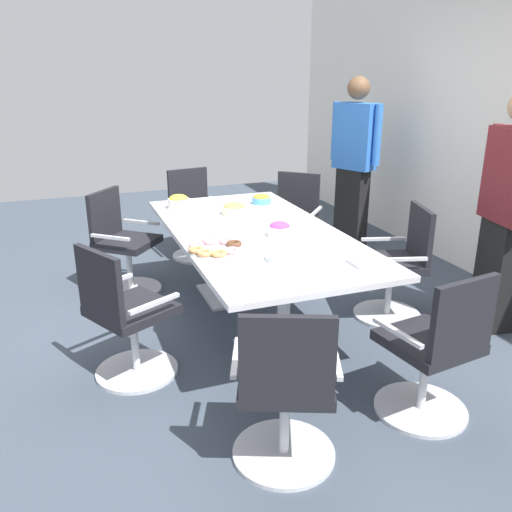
{
  "coord_description": "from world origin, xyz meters",
  "views": [
    {
      "loc": [
        3.61,
        -1.34,
        1.93
      ],
      "look_at": [
        0.0,
        0.0,
        0.55
      ],
      "focal_mm": 37.41,
      "sensor_mm": 36.0,
      "label": 1
    }
  ],
  "objects_px": {
    "office_chair_3": "(285,395)",
    "person_standing_1": "(508,210)",
    "snack_bowl_cookies": "(234,209)",
    "plate_stack": "(284,257)",
    "snack_bowl_chips_yellow": "(179,201)",
    "napkin_pile": "(365,260)",
    "office_chair_1": "(123,247)",
    "snack_bowl_candy_mix": "(280,229)",
    "office_chair_2": "(126,320)",
    "office_chair_0": "(195,219)",
    "donut_platter": "(215,248)",
    "office_chair_4": "(434,354)",
    "person_standing_0": "(354,160)",
    "office_chair_6": "(293,225)",
    "snack_bowl_chips_orange": "(261,199)",
    "conference_table": "(256,247)",
    "office_chair_5": "(397,269)"
  },
  "relations": [
    {
      "from": "office_chair_3",
      "to": "person_standing_1",
      "type": "height_order",
      "value": "person_standing_1"
    },
    {
      "from": "snack_bowl_cookies",
      "to": "plate_stack",
      "type": "relative_size",
      "value": 0.9
    },
    {
      "from": "snack_bowl_chips_yellow",
      "to": "napkin_pile",
      "type": "bearing_deg",
      "value": 23.55
    },
    {
      "from": "office_chair_1",
      "to": "snack_bowl_candy_mix",
      "type": "relative_size",
      "value": 5.35
    },
    {
      "from": "snack_bowl_cookies",
      "to": "office_chair_2",
      "type": "bearing_deg",
      "value": -46.95
    },
    {
      "from": "office_chair_0",
      "to": "donut_platter",
      "type": "xyz_separation_m",
      "value": [
        2.03,
        -0.36,
        0.36
      ]
    },
    {
      "from": "donut_platter",
      "to": "napkin_pile",
      "type": "distance_m",
      "value": 0.99
    },
    {
      "from": "snack_bowl_chips_yellow",
      "to": "office_chair_2",
      "type": "bearing_deg",
      "value": -26.16
    },
    {
      "from": "office_chair_4",
      "to": "office_chair_3",
      "type": "bearing_deg",
      "value": 175.99
    },
    {
      "from": "office_chair_3",
      "to": "person_standing_0",
      "type": "bearing_deg",
      "value": 77.17
    },
    {
      "from": "office_chair_1",
      "to": "snack_bowl_chips_yellow",
      "type": "relative_size",
      "value": 4.85
    },
    {
      "from": "office_chair_4",
      "to": "office_chair_6",
      "type": "height_order",
      "value": "same"
    },
    {
      "from": "office_chair_1",
      "to": "snack_bowl_cookies",
      "type": "height_order",
      "value": "office_chair_1"
    },
    {
      "from": "office_chair_4",
      "to": "snack_bowl_candy_mix",
      "type": "distance_m",
      "value": 1.44
    },
    {
      "from": "person_standing_1",
      "to": "office_chair_4",
      "type": "bearing_deg",
      "value": 133.18
    },
    {
      "from": "office_chair_2",
      "to": "snack_bowl_chips_yellow",
      "type": "height_order",
      "value": "office_chair_2"
    },
    {
      "from": "office_chair_2",
      "to": "office_chair_4",
      "type": "xyz_separation_m",
      "value": [
        1.04,
        1.57,
        0.0
      ]
    },
    {
      "from": "office_chair_6",
      "to": "snack_bowl_candy_mix",
      "type": "xyz_separation_m",
      "value": [
        1.31,
        -0.71,
        0.4
      ]
    },
    {
      "from": "office_chair_6",
      "to": "person_standing_1",
      "type": "relative_size",
      "value": 0.51
    },
    {
      "from": "office_chair_0",
      "to": "snack_bowl_chips_orange",
      "type": "bearing_deg",
      "value": 104.96
    },
    {
      "from": "office_chair_2",
      "to": "person_standing_0",
      "type": "height_order",
      "value": "person_standing_0"
    },
    {
      "from": "office_chair_1",
      "to": "snack_bowl_chips_yellow",
      "type": "bearing_deg",
      "value": 117.54
    },
    {
      "from": "office_chair_4",
      "to": "donut_platter",
      "type": "bearing_deg",
      "value": 120.29
    },
    {
      "from": "office_chair_6",
      "to": "donut_platter",
      "type": "xyz_separation_m",
      "value": [
        1.46,
        -1.24,
        0.36
      ]
    },
    {
      "from": "conference_table",
      "to": "office_chair_3",
      "type": "distance_m",
      "value": 1.64
    },
    {
      "from": "office_chair_1",
      "to": "person_standing_1",
      "type": "xyz_separation_m",
      "value": [
        1.72,
        2.6,
        0.53
      ]
    },
    {
      "from": "snack_bowl_chips_yellow",
      "to": "donut_platter",
      "type": "bearing_deg",
      "value": -1.14
    },
    {
      "from": "office_chair_2",
      "to": "plate_stack",
      "type": "height_order",
      "value": "office_chair_2"
    },
    {
      "from": "office_chair_6",
      "to": "donut_platter",
      "type": "bearing_deg",
      "value": 91.03
    },
    {
      "from": "office_chair_3",
      "to": "snack_bowl_cookies",
      "type": "bearing_deg",
      "value": 100.57
    },
    {
      "from": "person_standing_1",
      "to": "donut_platter",
      "type": "bearing_deg",
      "value": 89.52
    },
    {
      "from": "office_chair_5",
      "to": "snack_bowl_chips_yellow",
      "type": "distance_m",
      "value": 1.94
    },
    {
      "from": "office_chair_3",
      "to": "plate_stack",
      "type": "relative_size",
      "value": 3.84
    },
    {
      "from": "office_chair_4",
      "to": "person_standing_0",
      "type": "bearing_deg",
      "value": 60.49
    },
    {
      "from": "office_chair_1",
      "to": "office_chair_2",
      "type": "distance_m",
      "value": 1.48
    },
    {
      "from": "snack_bowl_chips_yellow",
      "to": "snack_bowl_chips_orange",
      "type": "xyz_separation_m",
      "value": [
        0.1,
        0.74,
        -0.02
      ]
    },
    {
      "from": "snack_bowl_cookies",
      "to": "plate_stack",
      "type": "bearing_deg",
      "value": -2.34
    },
    {
      "from": "office_chair_1",
      "to": "office_chair_5",
      "type": "xyz_separation_m",
      "value": [
        1.31,
        1.98,
        0.0
      ]
    },
    {
      "from": "conference_table",
      "to": "office_chair_5",
      "type": "bearing_deg",
      "value": 74.28
    },
    {
      "from": "person_standing_1",
      "to": "snack_bowl_candy_mix",
      "type": "relative_size",
      "value": 10.48
    },
    {
      "from": "person_standing_0",
      "to": "office_chair_5",
      "type": "bearing_deg",
      "value": 135.63
    },
    {
      "from": "snack_bowl_cookies",
      "to": "donut_platter",
      "type": "height_order",
      "value": "snack_bowl_cookies"
    },
    {
      "from": "office_chair_0",
      "to": "snack_bowl_cookies",
      "type": "bearing_deg",
      "value": 83.78
    },
    {
      "from": "office_chair_4",
      "to": "donut_platter",
      "type": "relative_size",
      "value": 2.36
    },
    {
      "from": "person_standing_1",
      "to": "plate_stack",
      "type": "distance_m",
      "value": 1.76
    },
    {
      "from": "office_chair_5",
      "to": "plate_stack",
      "type": "distance_m",
      "value": 1.24
    },
    {
      "from": "snack_bowl_chips_orange",
      "to": "donut_platter",
      "type": "relative_size",
      "value": 0.45
    },
    {
      "from": "office_chair_1",
      "to": "office_chair_5",
      "type": "distance_m",
      "value": 2.37
    },
    {
      "from": "office_chair_3",
      "to": "office_chair_5",
      "type": "distance_m",
      "value": 1.97
    },
    {
      "from": "office_chair_0",
      "to": "snack_bowl_chips_orange",
      "type": "relative_size",
      "value": 5.28
    }
  ]
}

